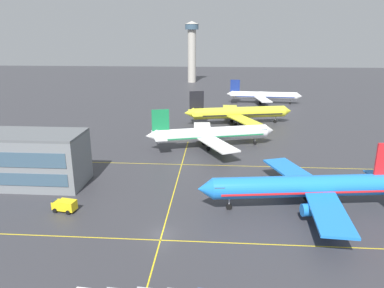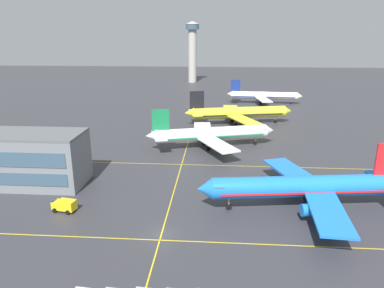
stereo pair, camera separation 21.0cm
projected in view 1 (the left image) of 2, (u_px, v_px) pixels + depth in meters
name	position (u px, v px, depth m)	size (l,w,h in m)	color
ground_plane	(162.00, 233.00, 55.94)	(600.00, 600.00, 0.00)	#333338
airliner_front_gate	(306.00, 187.00, 63.16)	(38.05, 32.54, 11.83)	blue
airliner_second_row	(211.00, 134.00, 97.25)	(35.45, 30.23, 11.20)	white
airliner_third_row	(238.00, 113.00, 122.66)	(37.66, 31.99, 11.79)	yellow
airliner_far_left_stand	(263.00, 96.00, 159.94)	(33.42, 28.76, 10.39)	white
taxiway_markings	(173.00, 194.00, 69.74)	(130.37, 72.49, 0.01)	yellow
service_truck_red_van	(64.00, 205.00, 62.53)	(4.39, 2.79, 2.10)	yellow
control_tower	(192.00, 47.00, 226.07)	(8.82, 8.82, 37.67)	#ADA89E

